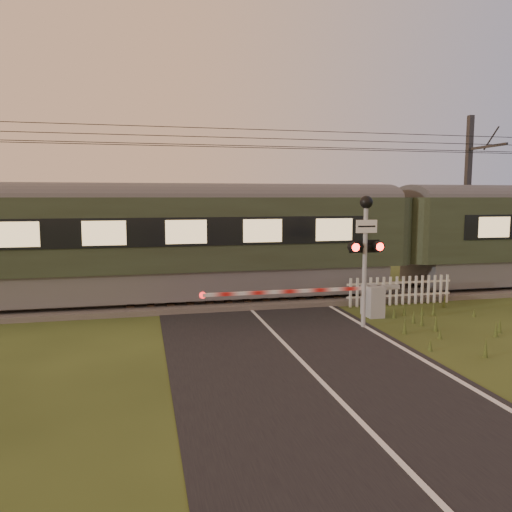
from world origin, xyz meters
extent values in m
plane|color=#2D3A16|center=(0.00, 0.00, 0.00)|extent=(160.00, 160.00, 0.00)
cube|color=black|center=(0.00, 0.00, 0.01)|extent=(6.00, 140.00, 0.02)
cube|color=#47423D|center=(0.00, 6.50, 0.06)|extent=(140.00, 3.40, 0.24)
cube|color=slate|center=(0.00, 5.78, 0.26)|extent=(140.00, 0.08, 0.14)
cube|color=slate|center=(0.00, 7.22, 0.26)|extent=(140.00, 0.08, 0.14)
cube|color=#2D2116|center=(0.00, 6.50, 0.19)|extent=(0.24, 2.20, 0.06)
cylinder|color=black|center=(0.00, 6.20, 5.50)|extent=(120.00, 0.02, 0.02)
cylinder|color=black|center=(0.00, 6.80, 5.50)|extent=(120.00, 0.02, 0.02)
cylinder|color=black|center=(0.00, 6.50, 6.10)|extent=(120.00, 0.02, 0.02)
cylinder|color=black|center=(0.00, 6.50, 5.80)|extent=(120.00, 0.02, 0.02)
cube|color=slate|center=(-4.61, 6.50, 0.82)|extent=(19.57, 2.59, 0.97)
cube|color=#293221|center=(-4.61, 6.50, 2.51)|extent=(20.38, 2.81, 2.43)
cylinder|color=#4C4C4F|center=(-4.61, 6.50, 3.73)|extent=(20.38, 0.99, 0.99)
cube|color=#FFD893|center=(-4.61, 5.05, 2.64)|extent=(17.53, 0.04, 0.76)
cube|color=gray|center=(3.57, 3.29, 0.49)|extent=(0.49, 0.76, 0.98)
cylinder|color=gray|center=(3.44, 3.29, 0.49)|extent=(0.11, 0.11, 0.98)
cube|color=gray|center=(4.06, 3.29, 0.91)|extent=(0.80, 0.14, 0.14)
cube|color=red|center=(0.82, 3.29, 0.91)|extent=(5.24, 0.10, 0.10)
cylinder|color=red|center=(-1.80, 3.29, 0.91)|extent=(0.20, 0.04, 0.20)
cylinder|color=gray|center=(2.69, 2.07, 1.72)|extent=(0.13, 0.13, 3.44)
cube|color=white|center=(2.69, 2.01, 2.92)|extent=(0.63, 0.03, 0.37)
sphere|color=black|center=(2.69, 2.07, 3.60)|extent=(0.37, 0.37, 0.37)
cube|color=black|center=(2.69, 2.07, 2.35)|extent=(0.86, 0.07, 0.07)
cylinder|color=#FF140C|center=(2.32, 1.89, 2.35)|extent=(0.23, 0.02, 0.23)
cylinder|color=#FF140C|center=(3.05, 1.89, 2.35)|extent=(0.23, 0.02, 0.23)
cube|color=black|center=(2.69, 2.12, 2.35)|extent=(0.92, 0.02, 0.37)
cube|color=silver|center=(5.23, 4.63, 0.33)|extent=(3.93, 0.04, 0.07)
cube|color=silver|center=(5.23, 4.63, 0.78)|extent=(3.93, 0.04, 0.07)
cube|color=#2D2D30|center=(10.72, 8.80, 3.65)|extent=(0.23, 0.23, 7.30)
cube|color=#2D2D30|center=(10.72, 7.65, 5.84)|extent=(0.10, 2.40, 0.10)
camera|label=1|loc=(-3.46, -10.93, 3.73)|focal=35.00mm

